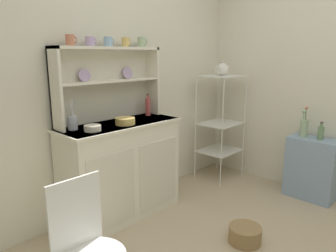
% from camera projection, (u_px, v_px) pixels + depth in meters
% --- Properties ---
extents(wall_back, '(3.84, 0.05, 2.50)m').
position_uv_depth(wall_back, '(116.00, 79.00, 2.96)').
color(wall_back, silver).
rests_on(wall_back, ground).
extents(hutch_cabinet, '(1.11, 0.45, 0.89)m').
position_uv_depth(hutch_cabinet, '(122.00, 169.00, 2.84)').
color(hutch_cabinet, silver).
rests_on(hutch_cabinet, ground).
extents(hutch_shelf_unit, '(1.04, 0.18, 0.65)m').
position_uv_depth(hutch_shelf_unit, '(107.00, 78.00, 2.77)').
color(hutch_shelf_unit, silver).
rests_on(hutch_shelf_unit, hutch_cabinet).
extents(bakers_rack, '(0.48, 0.39, 1.23)m').
position_uv_depth(bakers_rack, '(221.00, 116.00, 3.71)').
color(bakers_rack, silver).
rests_on(bakers_rack, ground).
extents(side_shelf_blue, '(0.28, 0.48, 0.64)m').
position_uv_depth(side_shelf_blue, '(312.00, 168.00, 3.25)').
color(side_shelf_blue, '#849EBC').
rests_on(side_shelf_blue, ground).
extents(wire_chair, '(0.36, 0.36, 0.85)m').
position_uv_depth(wire_chair, '(85.00, 242.00, 1.64)').
color(wire_chair, white).
rests_on(wire_chair, ground).
extents(floor_basket, '(0.26, 0.26, 0.13)m').
position_uv_depth(floor_basket, '(245.00, 234.00, 2.51)').
color(floor_basket, '#93754C').
rests_on(floor_basket, ground).
extents(cup_terracotta_0, '(0.08, 0.07, 0.09)m').
position_uv_depth(cup_terracotta_0, '(70.00, 40.00, 2.42)').
color(cup_terracotta_0, '#C67556').
rests_on(cup_terracotta_0, hutch_shelf_unit).
extents(cup_lilac_1, '(0.09, 0.08, 0.08)m').
position_uv_depth(cup_lilac_1, '(90.00, 41.00, 2.55)').
color(cup_lilac_1, '#B79ECC').
rests_on(cup_lilac_1, hutch_shelf_unit).
extents(cup_sky_2, '(0.09, 0.07, 0.08)m').
position_uv_depth(cup_sky_2, '(108.00, 42.00, 2.67)').
color(cup_sky_2, '#8EB2D1').
rests_on(cup_sky_2, hutch_shelf_unit).
extents(cup_gold_3, '(0.08, 0.06, 0.08)m').
position_uv_depth(cup_gold_3, '(126.00, 42.00, 2.80)').
color(cup_gold_3, '#DBB760').
rests_on(cup_gold_3, hutch_shelf_unit).
extents(cup_sage_4, '(0.09, 0.07, 0.09)m').
position_uv_depth(cup_sage_4, '(142.00, 42.00, 2.94)').
color(cup_sage_4, '#9EB78E').
rests_on(cup_sage_4, hutch_shelf_unit).
extents(bowl_mixing_large, '(0.13, 0.13, 0.05)m').
position_uv_depth(bowl_mixing_large, '(93.00, 128.00, 2.47)').
color(bowl_mixing_large, silver).
rests_on(bowl_mixing_large, hutch_cabinet).
extents(bowl_floral_medium, '(0.17, 0.17, 0.06)m').
position_uv_depth(bowl_floral_medium, '(125.00, 121.00, 2.69)').
color(bowl_floral_medium, '#DBB760').
rests_on(bowl_floral_medium, hutch_cabinet).
extents(jam_bottle, '(0.05, 0.05, 0.21)m').
position_uv_depth(jam_bottle, '(148.00, 106.00, 3.07)').
color(jam_bottle, '#B74C47').
rests_on(jam_bottle, hutch_cabinet).
extents(utensil_jar, '(0.08, 0.08, 0.24)m').
position_uv_depth(utensil_jar, '(72.00, 122.00, 2.50)').
color(utensil_jar, '#B2B7C6').
rests_on(utensil_jar, hutch_cabinet).
extents(porcelain_teapot, '(0.23, 0.14, 0.16)m').
position_uv_depth(porcelain_teapot, '(222.00, 69.00, 3.58)').
color(porcelain_teapot, white).
rests_on(porcelain_teapot, bakers_rack).
extents(flower_vase, '(0.08, 0.08, 0.32)m').
position_uv_depth(flower_vase, '(304.00, 126.00, 3.24)').
color(flower_vase, '#9EB78E').
rests_on(flower_vase, side_shelf_blue).
extents(oil_bottle, '(0.06, 0.06, 0.18)m').
position_uv_depth(oil_bottle, '(321.00, 132.00, 3.13)').
color(oil_bottle, '#6B8C60').
rests_on(oil_bottle, side_shelf_blue).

